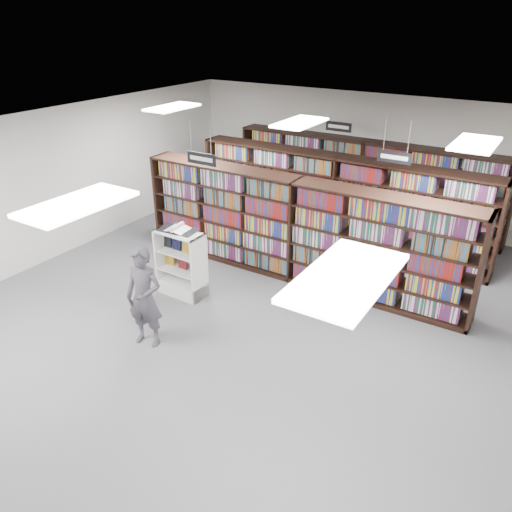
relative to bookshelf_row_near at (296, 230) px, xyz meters
The scene contains 18 objects.
floor 2.26m from the bookshelf_row_near, 90.00° to the right, with size 12.00×12.00×0.00m, color #505055.
ceiling 2.94m from the bookshelf_row_near, 90.00° to the right, with size 10.00×12.00×0.10m, color silver.
wall_back 4.04m from the bookshelf_row_near, 90.00° to the left, with size 10.00×0.10×3.20m, color silver.
wall_left 5.41m from the bookshelf_row_near, 158.20° to the right, with size 0.10×12.00×3.20m, color silver.
bookshelf_row_near is the anchor object (origin of this frame).
bookshelf_row_mid 2.00m from the bookshelf_row_near, 90.00° to the left, with size 7.00×0.60×2.10m.
bookshelf_row_far 3.70m from the bookshelf_row_near, 90.00° to the left, with size 7.00×0.60×2.10m.
aisle_sign_left 2.33m from the bookshelf_row_near, 146.29° to the right, with size 0.65×0.02×0.80m.
aisle_sign_right 2.33m from the bookshelf_row_near, 33.67° to the left, with size 0.65×0.02×0.80m.
aisle_sign_center 3.38m from the bookshelf_row_near, 99.46° to the left, with size 0.65×0.02×0.80m.
troffer_front_center 5.43m from the bookshelf_row_near, 90.00° to the right, with size 0.60×1.20×0.04m, color white.
troffer_front_right 6.20m from the bookshelf_row_near, 59.04° to the right, with size 0.60×1.20×0.04m, color white.
troffer_back_left 3.67m from the bookshelf_row_near, behind, with size 0.60×1.20×0.04m, color white.
troffer_back_center 2.11m from the bookshelf_row_near, ahead, with size 0.60×1.20×0.04m, color white.
troffer_back_right 3.67m from the bookshelf_row_near, ahead, with size 0.60×1.20×0.04m, color white.
endcap_display 2.37m from the bookshelf_row_near, 131.16° to the right, with size 0.94×0.49×1.31m.
open_book 2.35m from the bookshelf_row_near, 132.88° to the right, with size 0.75×0.48×0.13m.
shopper 3.45m from the bookshelf_row_near, 106.31° to the right, with size 0.63×0.41×1.72m, color #46424B.
Camera 1 is at (4.18, -6.16, 4.96)m, focal length 35.00 mm.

